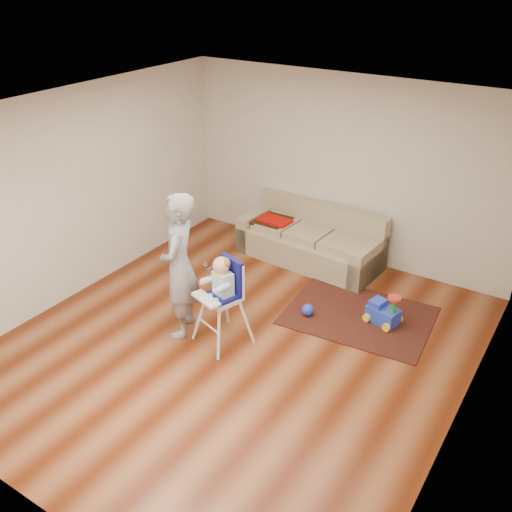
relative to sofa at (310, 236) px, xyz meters
The scene contains 9 objects.
ground 2.35m from the sofa, 82.98° to the right, with size 5.50×5.50×0.00m, color #531E09.
room_envelope 2.32m from the sofa, 80.93° to the right, with size 5.04×5.52×2.72m.
sofa is the anchor object (origin of this frame).
side_table 0.67m from the sofa, behind, with size 0.52×0.52×0.52m, color black, non-canonical shape.
area_rug 1.63m from the sofa, 38.11° to the right, with size 1.78×1.34×0.01m, color black.
ride_on_toy 1.83m from the sofa, 31.57° to the right, with size 0.39×0.28×0.42m, color blue, non-canonical shape.
toy_ball 1.53m from the sofa, 62.34° to the right, with size 0.15×0.15×0.15m, color blue.
high_chair 2.34m from the sofa, 87.54° to the right, with size 0.66×0.66×1.13m.
adult 2.51m from the sofa, 100.09° to the right, with size 0.65×0.43×1.79m, color gray.
Camera 1 is at (3.14, -4.48, 4.07)m, focal length 40.00 mm.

